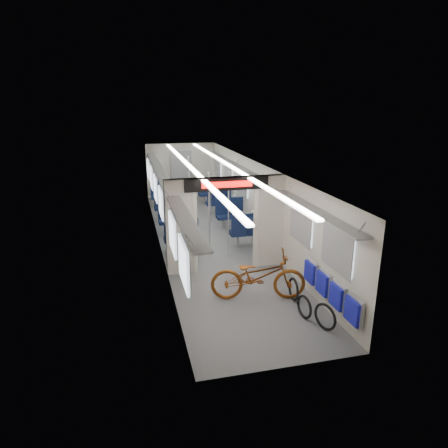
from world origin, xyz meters
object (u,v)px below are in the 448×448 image
flip_bench (330,290)px  bike_hoop_c (293,290)px  bicycle (258,276)px  bike_hoop_a (325,318)px  seat_bay_far_right (214,195)px  seat_bay_far_left (165,198)px  stanchion_far_left (190,192)px  stanchion_far_right (211,191)px  stanchion_near_right (228,216)px  bike_hoop_b (304,308)px  seat_bay_near_right (238,219)px  stanchion_near_left (209,217)px  seat_bay_near_left (177,224)px

flip_bench → bike_hoop_c: size_ratio=4.23×
bicycle → bike_hoop_a: size_ratio=3.82×
seat_bay_far_right → bicycle: bearing=-95.1°
bike_hoop_a → seat_bay_far_left: 9.01m
bike_hoop_a → stanchion_far_left: bearing=101.2°
stanchion_far_right → stanchion_near_right: bearing=-93.1°
bike_hoop_c → seat_bay_far_right: seat_bay_far_right is taller
flip_bench → bike_hoop_b: size_ratio=4.46×
flip_bench → bike_hoop_a: size_ratio=4.05×
bike_hoop_b → stanchion_near_right: bearing=100.6°
bike_hoop_c → seat_bay_near_right: seat_bay_near_right is taller
bike_hoop_a → seat_bay_near_right: bearing=91.5°
stanchion_far_left → bicycle: bearing=-84.1°
seat_bay_near_right → stanchion_near_right: (-0.69, -1.57, 0.60)m
bicycle → seat_bay_near_right: (0.67, 4.00, 0.03)m
bike_hoop_a → stanchion_far_left: 7.09m
bike_hoop_a → bicycle: bearing=119.5°
stanchion_near_right → bicycle: bearing=-89.5°
bike_hoop_a → seat_bay_near_right: seat_bay_near_right is taller
bike_hoop_c → seat_bay_near_right: bearing=90.5°
seat_bay_far_left → seat_bay_far_right: seat_bay_far_left is taller
stanchion_near_right → stanchion_near_left: bearing=-176.2°
seat_bay_near_left → stanchion_near_right: stanchion_near_right is taller
bike_hoop_b → seat_bay_near_right: size_ratio=0.22×
bike_hoop_a → stanchion_far_left: size_ratio=0.22×
seat_bay_far_left → stanchion_near_left: 5.02m
bicycle → stanchion_far_left: bearing=18.5°
seat_bay_far_right → bike_hoop_b: bearing=-90.4°
bicycle → seat_bay_near_right: seat_bay_near_right is taller
seat_bay_far_left → stanchion_far_left: bearing=-71.2°
stanchion_near_left → seat_bay_near_right: bearing=53.1°
bike_hoop_b → stanchion_near_left: size_ratio=0.20×
stanchion_far_left → stanchion_far_right: size_ratio=1.00×
stanchion_near_left → flip_bench: bearing=-64.8°
bike_hoop_a → bike_hoop_b: bike_hoop_a is taller
seat_bay_far_left → stanchion_far_left: (0.64, -1.88, 0.59)m
stanchion_near_left → stanchion_far_right: size_ratio=1.00×
bike_hoop_a → stanchion_near_right: stanchion_near_right is taller
seat_bay_far_right → seat_bay_far_left: bearing=-177.1°
seat_bay_near_left → bicycle: bearing=-72.9°
seat_bay_near_left → seat_bay_far_left: (0.00, 3.44, 0.01)m
bike_hoop_c → seat_bay_far_right: (-0.03, 7.68, 0.31)m
bicycle → flip_bench: 1.51m
flip_bench → stanchion_near_left: size_ratio=0.91×
seat_bay_far_left → stanchion_far_right: stanchion_far_right is taller
stanchion_near_left → bicycle: bearing=-77.5°
bike_hoop_b → seat_bay_near_left: bearing=110.5°
seat_bay_far_left → stanchion_far_right: bearing=-54.0°
seat_bay_far_left → bike_hoop_b: bearing=-77.7°
stanchion_near_left → bike_hoop_b: bearing=-71.1°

